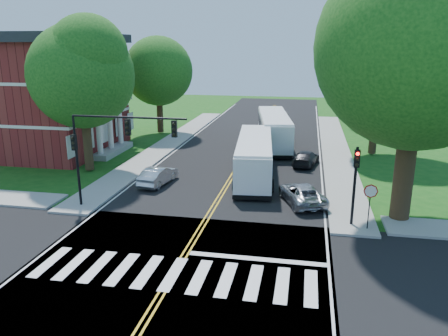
% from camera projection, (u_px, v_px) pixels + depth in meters
% --- Properties ---
extents(ground, '(140.00, 140.00, 0.00)m').
position_uv_depth(ground, '(177.00, 269.00, 19.80)').
color(ground, '#134C13').
rests_on(ground, ground).
extents(road, '(14.00, 96.00, 0.01)m').
position_uv_depth(road, '(239.00, 165.00, 36.81)').
color(road, black).
rests_on(road, ground).
extents(cross_road, '(60.00, 12.00, 0.01)m').
position_uv_depth(cross_road, '(177.00, 269.00, 19.80)').
color(cross_road, black).
rests_on(cross_road, ground).
extents(center_line, '(0.36, 70.00, 0.01)m').
position_uv_depth(center_line, '(246.00, 154.00, 40.59)').
color(center_line, gold).
rests_on(center_line, road).
extents(edge_line_w, '(0.12, 70.00, 0.01)m').
position_uv_depth(edge_line_w, '(175.00, 151.00, 41.82)').
color(edge_line_w, silver).
rests_on(edge_line_w, road).
extents(edge_line_e, '(0.12, 70.00, 0.01)m').
position_uv_depth(edge_line_e, '(320.00, 157.00, 39.35)').
color(edge_line_e, silver).
rests_on(edge_line_e, road).
extents(crosswalk, '(12.60, 3.00, 0.01)m').
position_uv_depth(crosswalk, '(173.00, 274.00, 19.32)').
color(crosswalk, silver).
rests_on(crosswalk, road).
extents(stop_bar, '(6.60, 0.40, 0.01)m').
position_uv_depth(stop_bar, '(257.00, 259.00, 20.67)').
color(stop_bar, silver).
rests_on(stop_bar, road).
extents(sidewalk_nw, '(2.60, 40.00, 0.15)m').
position_uv_depth(sidewalk_nw, '(170.00, 143.00, 44.92)').
color(sidewalk_nw, gray).
rests_on(sidewalk_nw, ground).
extents(sidewalk_ne, '(2.60, 40.00, 0.15)m').
position_uv_depth(sidewalk_ne, '(335.00, 150.00, 41.90)').
color(sidewalk_ne, gray).
rests_on(sidewalk_ne, ground).
extents(tree_ne_big, '(10.80, 10.80, 14.91)m').
position_uv_depth(tree_ne_big, '(419.00, 48.00, 22.74)').
color(tree_ne_big, '#342015').
rests_on(tree_ne_big, ground).
extents(tree_west_near, '(8.00, 8.00, 11.40)m').
position_uv_depth(tree_west_near, '(82.00, 76.00, 33.08)').
color(tree_west_near, '#342015').
rests_on(tree_west_near, ground).
extents(tree_west_far, '(7.60, 7.60, 10.67)m').
position_uv_depth(tree_west_far, '(158.00, 71.00, 48.25)').
color(tree_west_far, '#342015').
rests_on(tree_west_far, ground).
extents(tree_east_mid, '(8.40, 8.40, 11.93)m').
position_uv_depth(tree_east_mid, '(380.00, 68.00, 38.25)').
color(tree_east_mid, '#342015').
rests_on(tree_east_mid, ground).
extents(tree_east_far, '(7.20, 7.20, 10.34)m').
position_uv_depth(tree_east_far, '(368.00, 70.00, 53.46)').
color(tree_east_far, '#342015').
rests_on(tree_east_far, ground).
extents(brick_building, '(20.00, 13.00, 10.80)m').
position_uv_depth(brick_building, '(13.00, 93.00, 41.22)').
color(brick_building, maroon).
rests_on(brick_building, ground).
extents(signal_nw, '(7.15, 0.46, 5.66)m').
position_uv_depth(signal_nw, '(111.00, 140.00, 25.75)').
color(signal_nw, black).
rests_on(signal_nw, ground).
extents(signal_ne, '(0.30, 0.46, 4.40)m').
position_uv_depth(signal_ne, '(355.00, 176.00, 23.59)').
color(signal_ne, black).
rests_on(signal_ne, ground).
extents(stop_sign, '(0.76, 0.08, 2.53)m').
position_uv_depth(stop_sign, '(370.00, 196.00, 23.26)').
color(stop_sign, black).
rests_on(stop_sign, ground).
extents(bus_lead, '(3.70, 11.89, 3.03)m').
position_uv_depth(bus_lead, '(254.00, 156.00, 33.23)').
color(bus_lead, white).
rests_on(bus_lead, road).
extents(bus_follow, '(4.51, 12.55, 3.18)m').
position_uv_depth(bus_follow, '(274.00, 129.00, 43.59)').
color(bus_follow, white).
rests_on(bus_follow, road).
extents(hatchback, '(1.94, 4.15, 1.32)m').
position_uv_depth(hatchback, '(158.00, 176.00, 31.60)').
color(hatchback, '#B3B6BA').
rests_on(hatchback, road).
extents(suv, '(3.57, 5.01, 1.27)m').
position_uv_depth(suv, '(302.00, 194.00, 27.85)').
color(suv, '#A7A8AE').
rests_on(suv, road).
extents(dark_sedan, '(2.44, 4.37, 1.20)m').
position_uv_depth(dark_sedan, '(306.00, 158.00, 36.73)').
color(dark_sedan, black).
rests_on(dark_sedan, road).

